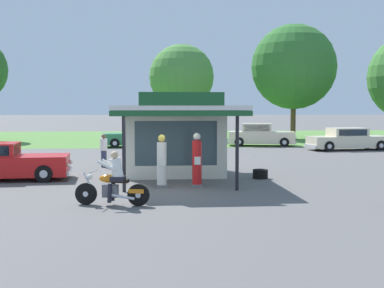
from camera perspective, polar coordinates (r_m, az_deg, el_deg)
ground_plane at (r=18.15m, az=-3.38°, el=-4.99°), size 300.00×300.00×0.00m
grass_verge_strip at (r=48.00m, az=-4.46°, el=0.71°), size 120.00×24.00×0.01m
service_station_kiosk at (r=21.84m, az=-1.94°, el=0.99°), size 4.72×6.89×3.33m
gas_pump_nearside at (r=18.61m, az=-3.30°, el=-2.11°), size 0.44×0.44×1.87m
gas_pump_offside at (r=18.69m, az=0.54°, el=-2.00°), size 0.44×0.44×1.93m
motorcycle_with_rider at (r=15.42m, az=-8.53°, el=-4.20°), size 2.17×0.80×1.58m
parked_car_back_row_centre_right at (r=37.27m, az=-5.81°, el=0.76°), size 5.33×2.31×1.47m
parked_car_second_row_spare at (r=38.23m, az=7.45°, el=0.91°), size 5.09×2.80×1.62m
parked_car_back_row_far_right at (r=35.82m, az=16.58°, el=0.44°), size 5.60×2.35×1.45m
bystander_standing_back_lot at (r=24.99m, az=-9.53°, el=-0.64°), size 0.34×0.34×1.56m
tree_oak_distant_spare at (r=47.03m, az=10.97°, el=8.20°), size 7.38×7.38×9.95m
tree_oak_right at (r=46.82m, az=-1.22°, el=7.20°), size 5.72×5.72×8.30m
spare_tire_stack at (r=21.09m, az=7.41°, el=-3.24°), size 0.60×0.60×0.36m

